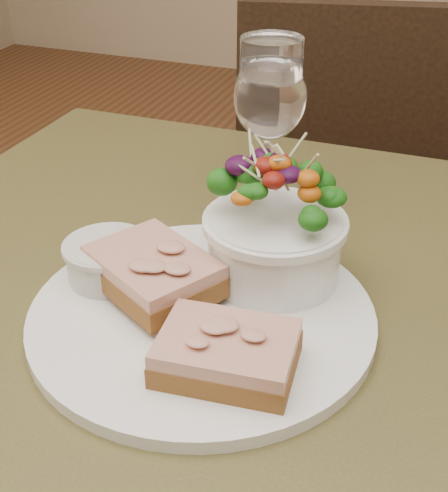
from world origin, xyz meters
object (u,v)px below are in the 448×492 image
at_px(sandwich_front, 227,353).
at_px(sandwich_back, 153,271).
at_px(cafe_table, 231,395).
at_px(dinner_plate, 202,316).
at_px(ramekin, 108,259).
at_px(chair_far, 345,283).
at_px(wine_glass, 270,102).
at_px(salad_bowl, 275,219).

relative_size(sandwich_front, sandwich_back, 0.81).
xyz_separation_m(cafe_table, dinner_plate, (-0.02, -0.02, 0.11)).
bearing_deg(dinner_plate, ramekin, 170.10).
bearing_deg(dinner_plate, chair_far, 89.81).
bearing_deg(sandwich_front, wine_glass, 96.13).
bearing_deg(cafe_table, wine_glass, 98.75).
height_order(chair_far, ramekin, chair_far).
bearing_deg(salad_bowl, ramekin, -158.30).
distance_m(salad_bowl, wine_glass, 0.16).
relative_size(sandwich_back, salad_bowl, 1.07).
relative_size(sandwich_front, salad_bowl, 0.87).
height_order(cafe_table, sandwich_back, sandwich_back).
bearing_deg(cafe_table, salad_bowl, 65.25).
distance_m(dinner_plate, sandwich_front, 0.08).
relative_size(dinner_plate, salad_bowl, 2.34).
xyz_separation_m(dinner_plate, ramekin, (-0.10, 0.02, 0.03)).
height_order(salad_bowl, wine_glass, wine_glass).
xyz_separation_m(cafe_table, sandwich_front, (0.03, -0.08, 0.13)).
xyz_separation_m(sandwich_back, wine_glass, (0.04, 0.21, 0.09)).
height_order(dinner_plate, ramekin, ramekin).
xyz_separation_m(chair_far, sandwich_back, (-0.05, -0.76, 0.49)).
height_order(dinner_plate, sandwich_back, sandwich_back).
xyz_separation_m(sandwich_front, wine_glass, (-0.06, 0.28, 0.10)).
distance_m(chair_far, sandwich_back, 0.91).
distance_m(cafe_table, wine_glass, 0.30).
xyz_separation_m(dinner_plate, sandwich_back, (-0.05, 0.01, 0.03)).
distance_m(dinner_plate, wine_glass, 0.25).
xyz_separation_m(chair_far, wine_glass, (-0.01, -0.55, 0.58)).
relative_size(dinner_plate, wine_glass, 1.70).
relative_size(ramekin, salad_bowl, 0.59).
distance_m(cafe_table, salad_bowl, 0.18).
bearing_deg(salad_bowl, sandwich_front, -87.99).
bearing_deg(cafe_table, sandwich_front, -72.04).
bearing_deg(sandwich_front, dinner_plate, 121.33).
height_order(dinner_plate, salad_bowl, salad_bowl).
bearing_deg(sandwich_front, ramekin, 145.98).
relative_size(sandwich_back, ramekin, 1.84).
xyz_separation_m(chair_far, ramekin, (-0.10, -0.75, 0.49)).
xyz_separation_m(sandwich_front, salad_bowl, (-0.00, 0.13, 0.04)).
bearing_deg(salad_bowl, dinner_plate, -119.52).
xyz_separation_m(sandwich_front, ramekin, (-0.14, 0.08, 0.00)).
height_order(cafe_table, ramekin, ramekin).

